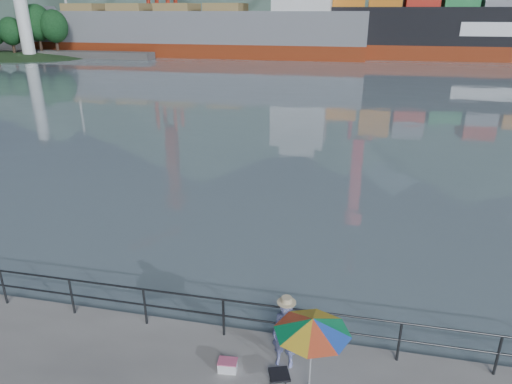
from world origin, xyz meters
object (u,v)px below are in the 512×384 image
beach_umbrella (312,325)px  bulk_carrier (207,30)px  cooler_bag (228,366)px  fisherman (286,334)px  container_ship (502,19)px

beach_umbrella → bulk_carrier: 75.58m
beach_umbrella → cooler_bag: size_ratio=4.64×
bulk_carrier → cooler_bag: bearing=-71.8°
fisherman → bulk_carrier: (-24.52, 70.53, 3.25)m
beach_umbrella → fisherman: bearing=130.5°
beach_umbrella → container_ship: bearing=73.8°
beach_umbrella → bulk_carrier: bearing=109.4°
fisherman → bulk_carrier: bearing=112.9°
cooler_bag → container_ship: bearing=67.1°
cooler_bag → bulk_carrier: bulk_carrier is taller
cooler_bag → bulk_carrier: (-23.35, 70.99, 3.93)m
beach_umbrella → bulk_carrier: size_ratio=0.03×
cooler_bag → container_ship: (23.49, 74.65, 5.77)m
bulk_carrier → container_ship: size_ratio=1.05×
beach_umbrella → bulk_carrier: (-25.13, 71.24, 2.36)m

